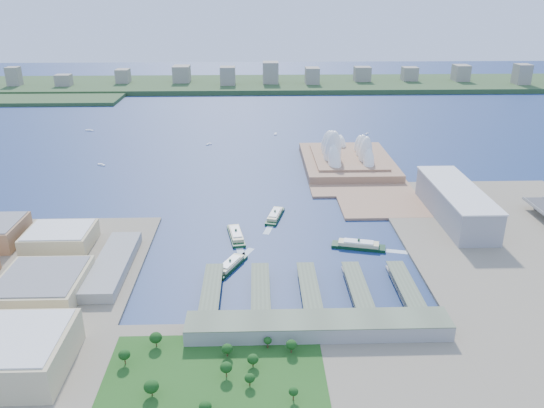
{
  "coord_description": "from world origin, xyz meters",
  "views": [
    {
      "loc": [
        -30.25,
        -469.74,
        245.93
      ],
      "look_at": [
        -12.98,
        89.79,
        18.0
      ],
      "focal_mm": 35.0,
      "sensor_mm": 36.0,
      "label": 1
    }
  ],
  "objects_px": {
    "ferry_c": "(230,263)",
    "opera_house": "(348,146)",
    "ferry_a": "(236,233)",
    "ferry_b": "(275,214)",
    "toaster_building": "(455,203)",
    "ferry_d": "(359,243)"
  },
  "relations": [
    {
      "from": "toaster_building",
      "to": "ferry_b",
      "type": "xyz_separation_m",
      "value": [
        -204.45,
        11.96,
        -15.77
      ]
    },
    {
      "from": "ferry_c",
      "to": "opera_house",
      "type": "bearing_deg",
      "value": -91.22
    },
    {
      "from": "opera_house",
      "to": "ferry_a",
      "type": "relative_size",
      "value": 3.43
    },
    {
      "from": "ferry_a",
      "to": "ferry_c",
      "type": "relative_size",
      "value": 1.08
    },
    {
      "from": "ferry_a",
      "to": "ferry_c",
      "type": "height_order",
      "value": "ferry_a"
    },
    {
      "from": "ferry_c",
      "to": "ferry_d",
      "type": "height_order",
      "value": "ferry_d"
    },
    {
      "from": "ferry_b",
      "to": "toaster_building",
      "type": "bearing_deg",
      "value": 11.22
    },
    {
      "from": "ferry_a",
      "to": "ferry_d",
      "type": "xyz_separation_m",
      "value": [
        125.88,
        -28.69,
        0.15
      ]
    },
    {
      "from": "opera_house",
      "to": "ferry_b",
      "type": "distance_m",
      "value": 221.82
    },
    {
      "from": "opera_house",
      "to": "ferry_d",
      "type": "xyz_separation_m",
      "value": [
        -32.0,
        -268.01,
        -26.89
      ]
    },
    {
      "from": "opera_house",
      "to": "ferry_c",
      "type": "xyz_separation_m",
      "value": [
        -161.23,
        -305.58,
        -27.4
      ]
    },
    {
      "from": "opera_house",
      "to": "toaster_building",
      "type": "bearing_deg",
      "value": -65.77
    },
    {
      "from": "toaster_building",
      "to": "ferry_c",
      "type": "relative_size",
      "value": 3.19
    },
    {
      "from": "opera_house",
      "to": "toaster_building",
      "type": "relative_size",
      "value": 1.16
    },
    {
      "from": "ferry_c",
      "to": "toaster_building",
      "type": "bearing_deg",
      "value": -130.61
    },
    {
      "from": "toaster_building",
      "to": "ferry_c",
      "type": "bearing_deg",
      "value": -157.21
    },
    {
      "from": "opera_house",
      "to": "ferry_b",
      "type": "height_order",
      "value": "opera_house"
    },
    {
      "from": "opera_house",
      "to": "ferry_a",
      "type": "xyz_separation_m",
      "value": [
        -157.88,
        -239.32,
        -27.03
      ]
    },
    {
      "from": "ferry_a",
      "to": "ferry_d",
      "type": "height_order",
      "value": "ferry_d"
    },
    {
      "from": "toaster_building",
      "to": "ferry_a",
      "type": "bearing_deg",
      "value": -170.99
    },
    {
      "from": "ferry_c",
      "to": "ferry_d",
      "type": "distance_m",
      "value": 134.58
    },
    {
      "from": "toaster_building",
      "to": "ferry_d",
      "type": "bearing_deg",
      "value": -150.86
    }
  ]
}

